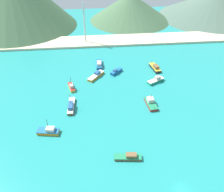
% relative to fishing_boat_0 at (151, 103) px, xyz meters
% --- Properties ---
extents(ground, '(260.00, 280.00, 0.50)m').
position_rel_fishing_boat_0_xyz_m(ground, '(-0.14, -7.26, -1.18)').
color(ground, teal).
extents(fishing_boat_0, '(4.02, 8.66, 5.02)m').
position_rel_fishing_boat_0_xyz_m(fishing_boat_0, '(0.00, 0.00, 0.00)').
color(fishing_boat_0, red).
rests_on(fishing_boat_0, ground).
extents(fishing_boat_1, '(7.84, 4.08, 6.34)m').
position_rel_fishing_boat_0_xyz_m(fishing_boat_1, '(-38.60, -11.79, -0.00)').
color(fishing_boat_1, orange).
rests_on(fishing_boat_1, ground).
extents(fishing_boat_2, '(8.62, 6.23, 6.35)m').
position_rel_fishing_boat_0_xyz_m(fishing_boat_2, '(6.13, 15.87, -0.03)').
color(fishing_boat_2, '#198466').
rests_on(fishing_boat_2, ground).
extents(fishing_boat_3, '(8.59, 3.17, 2.04)m').
position_rel_fishing_boat_0_xyz_m(fishing_boat_3, '(-12.89, -25.04, -0.19)').
color(fishing_boat_3, brown).
rests_on(fishing_boat_3, ground).
extents(fishing_boat_4, '(3.59, 7.08, 6.07)m').
position_rel_fishing_boat_0_xyz_m(fishing_boat_4, '(-31.98, 14.25, -0.06)').
color(fishing_boat_4, gold).
rests_on(fishing_boat_4, ground).
extents(fishing_boat_5, '(8.38, 9.55, 2.62)m').
position_rel_fishing_boat_0_xyz_m(fishing_boat_5, '(-20.87, 22.75, -0.11)').
color(fishing_boat_5, orange).
rests_on(fishing_boat_5, ground).
extents(fishing_boat_6, '(3.17, 9.11, 2.48)m').
position_rel_fishing_boat_0_xyz_m(fishing_boat_6, '(-18.83, 33.28, 0.01)').
color(fishing_boat_6, '#14478C').
rests_on(fishing_boat_6, ground).
extents(fishing_boat_7, '(4.31, 9.17, 2.82)m').
position_rel_fishing_boat_0_xyz_m(fishing_boat_7, '(8.57, 27.02, 0.04)').
color(fishing_boat_7, '#232328').
rests_on(fishing_boat_7, ground).
extents(fishing_boat_8, '(6.39, 6.24, 2.29)m').
position_rel_fishing_boat_0_xyz_m(fishing_boat_8, '(-11.02, 25.37, -0.07)').
color(fishing_boat_8, '#1E5BA8').
rests_on(fishing_boat_8, ground).
extents(fishing_boat_10, '(2.74, 10.22, 6.51)m').
position_rel_fishing_boat_0_xyz_m(fishing_boat_10, '(-31.53, 1.07, 0.02)').
color(fishing_boat_10, brown).
rests_on(fishing_boat_10, ground).
extents(beach_strip, '(247.00, 15.94, 1.20)m').
position_rel_fishing_boat_0_xyz_m(beach_strip, '(-0.14, 62.72, -0.33)').
color(beach_strip, beige).
rests_on(beach_strip, ground).
extents(hill_central, '(59.43, 59.43, 19.24)m').
position_rel_fishing_boat_0_xyz_m(hill_central, '(7.59, 100.77, 8.69)').
color(hill_central, '#476B47').
rests_on(hill_central, ground).
extents(hill_east, '(82.92, 82.92, 19.10)m').
position_rel_fishing_boat_0_xyz_m(hill_east, '(72.78, 101.45, 8.62)').
color(hill_east, '#4C6656').
rests_on(hill_east, ground).
extents(radio_tower, '(2.39, 1.91, 23.91)m').
position_rel_fishing_boat_0_xyz_m(radio_tower, '(-25.52, 61.76, 11.26)').
color(radio_tower, silver).
rests_on(radio_tower, ground).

